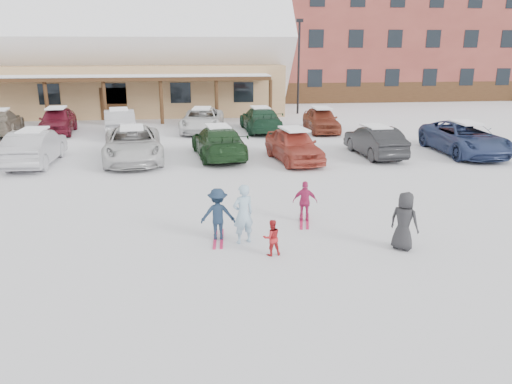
{
  "coord_description": "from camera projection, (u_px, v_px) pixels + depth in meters",
  "views": [
    {
      "loc": [
        -1.29,
        -12.56,
        5.06
      ],
      "look_at": [
        0.3,
        1.0,
        1.0
      ],
      "focal_mm": 35.0,
      "sensor_mm": 36.0,
      "label": 1
    }
  ],
  "objects": [
    {
      "name": "bystander_dark",
      "position": [
        404.0,
        221.0,
        12.61
      ],
      "size": [
        0.86,
        0.87,
        1.52
      ],
      "primitive_type": "imported",
      "rotation": [
        0.0,
        0.0,
        2.34
      ],
      "color": "#262628",
      "rests_on": "ground"
    },
    {
      "name": "parked_car_6",
      "position": [
        465.0,
        138.0,
        23.72
      ],
      "size": [
        2.52,
        5.45,
        1.51
      ],
      "primitive_type": "imported",
      "rotation": [
        0.0,
        0.0,
        0.0
      ],
      "color": "navy",
      "rests_on": "ground"
    },
    {
      "name": "child_navy",
      "position": [
        218.0,
        214.0,
        13.26
      ],
      "size": [
        0.96,
        0.59,
        1.43
      ],
      "primitive_type": "imported",
      "rotation": [
        0.0,
        0.0,
        3.07
      ],
      "color": "#182940",
      "rests_on": "ground"
    },
    {
      "name": "parked_car_9",
      "position": [
        120.0,
        122.0,
        28.46
      ],
      "size": [
        2.37,
        4.83,
        1.52
      ],
      "primitive_type": "imported",
      "rotation": [
        0.0,
        0.0,
        3.31
      ],
      "color": "#A8A7AC",
      "rests_on": "ground"
    },
    {
      "name": "parked_car_7",
      "position": [
        0.0,
        122.0,
        28.71
      ],
      "size": [
        2.83,
        5.27,
        1.45
      ],
      "primitive_type": "imported",
      "rotation": [
        0.0,
        0.0,
        3.31
      ],
      "color": "#7B6E5D",
      "rests_on": "ground"
    },
    {
      "name": "toddler_red",
      "position": [
        272.0,
        238.0,
        12.33
      ],
      "size": [
        0.5,
        0.42,
        0.93
      ],
      "primitive_type": "imported",
      "rotation": [
        0.0,
        0.0,
        3.31
      ],
      "color": "red",
      "rests_on": "ground"
    },
    {
      "name": "parked_car_3",
      "position": [
        218.0,
        142.0,
        23.0
      ],
      "size": [
        2.66,
        5.24,
        1.46
      ],
      "primitive_type": "imported",
      "rotation": [
        0.0,
        0.0,
        3.27
      ],
      "color": "#1B3A1C",
      "rests_on": "ground"
    },
    {
      "name": "skis_child_magenta",
      "position": [
        304.0,
        221.0,
        14.82
      ],
      "size": [
        0.5,
        1.41,
        0.03
      ],
      "primitive_type": "cube",
      "rotation": [
        0.0,
        0.0,
        2.93
      ],
      "color": "#BE1B4A",
      "rests_on": "ground"
    },
    {
      "name": "conifer_3",
      "position": [
        262.0,
        43.0,
        54.65
      ],
      "size": [
        3.96,
        3.96,
        9.18
      ],
      "color": "black",
      "rests_on": "ground"
    },
    {
      "name": "parked_car_12",
      "position": [
        321.0,
        120.0,
        29.74
      ],
      "size": [
        1.75,
        4.24,
        1.44
      ],
      "primitive_type": "imported",
      "rotation": [
        0.0,
        0.0,
        -0.01
      ],
      "color": "brown",
      "rests_on": "ground"
    },
    {
      "name": "skis_child_navy",
      "position": [
        218.0,
        239.0,
        13.46
      ],
      "size": [
        0.3,
        1.41,
        0.03
      ],
      "primitive_type": "cube",
      "rotation": [
        0.0,
        0.0,
        3.07
      ],
      "color": "#BE1B4A",
      "rests_on": "ground"
    },
    {
      "name": "parked_car_11",
      "position": [
        260.0,
        119.0,
        29.86
      ],
      "size": [
        2.26,
        5.07,
        1.44
      ],
      "primitive_type": "imported",
      "rotation": [
        0.0,
        0.0,
        3.19
      ],
      "color": "#1A402A",
      "rests_on": "ground"
    },
    {
      "name": "parked_car_5",
      "position": [
        375.0,
        141.0,
        23.29
      ],
      "size": [
        1.81,
        4.36,
        1.4
      ],
      "primitive_type": "imported",
      "rotation": [
        0.0,
        0.0,
        3.22
      ],
      "color": "black",
      "rests_on": "ground"
    },
    {
      "name": "adult_skier",
      "position": [
        243.0,
        214.0,
        13.01
      ],
      "size": [
        0.68,
        0.57,
        1.6
      ],
      "primitive_type": "imported",
      "rotation": [
        0.0,
        0.0,
        3.51
      ],
      "color": "#93B6CE",
      "rests_on": "ground"
    },
    {
      "name": "parked_car_1",
      "position": [
        35.0,
        147.0,
        21.63
      ],
      "size": [
        1.65,
        4.65,
        1.53
      ],
      "primitive_type": "imported",
      "rotation": [
        0.0,
        0.0,
        3.15
      ],
      "color": "#A3A3A8",
      "rests_on": "ground"
    },
    {
      "name": "parked_car_10",
      "position": [
        202.0,
        120.0,
        29.82
      ],
      "size": [
        2.89,
        5.3,
        1.41
      ],
      "primitive_type": "imported",
      "rotation": [
        0.0,
        0.0,
        -0.11
      ],
      "color": "white",
      "rests_on": "ground"
    },
    {
      "name": "lamp_post",
      "position": [
        299.0,
        62.0,
        36.65
      ],
      "size": [
        0.5,
        0.25,
        6.81
      ],
      "color": "black",
      "rests_on": "ground"
    },
    {
      "name": "alpine_hotel",
      "position": [
        353.0,
        6.0,
        48.86
      ],
      "size": [
        31.48,
        14.01,
        21.48
      ],
      "color": "brown",
      "rests_on": "ground"
    },
    {
      "name": "parked_car_8",
      "position": [
        57.0,
        121.0,
        29.11
      ],
      "size": [
        2.19,
        4.61,
        1.52
      ],
      "primitive_type": "imported",
      "rotation": [
        0.0,
        0.0,
        0.09
      ],
      "color": "maroon",
      "rests_on": "ground"
    },
    {
      "name": "parked_car_4",
      "position": [
        294.0,
        145.0,
        22.25
      ],
      "size": [
        2.36,
        4.51,
        1.46
      ],
      "primitive_type": "imported",
      "rotation": [
        0.0,
        0.0,
        0.15
      ],
      "color": "#AD4131",
      "rests_on": "ground"
    },
    {
      "name": "child_magenta",
      "position": [
        305.0,
        202.0,
        14.65
      ],
      "size": [
        0.77,
        0.45,
        1.23
      ],
      "primitive_type": "imported",
      "rotation": [
        0.0,
        0.0,
        2.93
      ],
      "color": "#B4265C",
      "rests_on": "ground"
    },
    {
      "name": "conifer_4",
      "position": [
        493.0,
        31.0,
        59.28
      ],
      "size": [
        5.06,
        5.06,
        11.73
      ],
      "color": "black",
      "rests_on": "ground"
    },
    {
      "name": "parked_car_2",
      "position": [
        133.0,
        144.0,
        22.31
      ],
      "size": [
        3.15,
        5.72,
        1.52
      ],
      "primitive_type": "imported",
      "rotation": [
        0.0,
        0.0,
        0.12
      ],
      "color": "silver",
      "rests_on": "ground"
    },
    {
      "name": "day_lodge",
      "position": [
        94.0,
        59.0,
        38.03
      ],
      "size": [
        29.12,
        12.5,
        10.38
      ],
      "color": "tan",
      "rests_on": "ground"
    },
    {
      "name": "ground",
      "position": [
        249.0,
        238.0,
        13.55
      ],
      "size": [
        160.0,
        160.0,
        0.0
      ],
      "primitive_type": "plane",
      "color": "white",
      "rests_on": "ground"
    }
  ]
}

